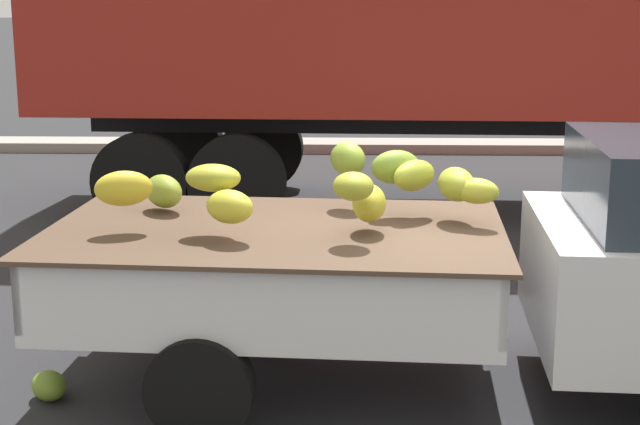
{
  "coord_description": "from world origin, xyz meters",
  "views": [
    {
      "loc": [
        -0.9,
        -6.16,
        2.56
      ],
      "look_at": [
        -1.07,
        0.18,
        1.12
      ],
      "focal_mm": 53.64,
      "sensor_mm": 36.0,
      "label": 1
    }
  ],
  "objects": [
    {
      "name": "pickup_truck",
      "position": [
        0.74,
        -0.28,
        0.89
      ],
      "size": [
        5.34,
        2.21,
        1.7
      ],
      "rotation": [
        0.0,
        0.0,
        -0.07
      ],
      "color": "white",
      "rests_on": "ground"
    },
    {
      "name": "fallen_banana_bunch_near_tailgate",
      "position": [
        -2.81,
        -0.43,
        0.09
      ],
      "size": [
        0.33,
        0.35,
        0.19
      ],
      "primitive_type": "ellipsoid",
      "rotation": [
        0.0,
        0.0,
        2.16
      ],
      "color": "olive",
      "rests_on": "ground"
    },
    {
      "name": "curb_strip",
      "position": [
        0.0,
        9.84,
        0.08
      ],
      "size": [
        80.0,
        0.8,
        0.16
      ],
      "primitive_type": "cube",
      "color": "gray",
      "rests_on": "ground"
    },
    {
      "name": "ground",
      "position": [
        0.0,
        0.0,
        0.0
      ],
      "size": [
        220.0,
        220.0,
        0.0
      ],
      "primitive_type": "plane",
      "color": "#28282B"
    }
  ]
}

